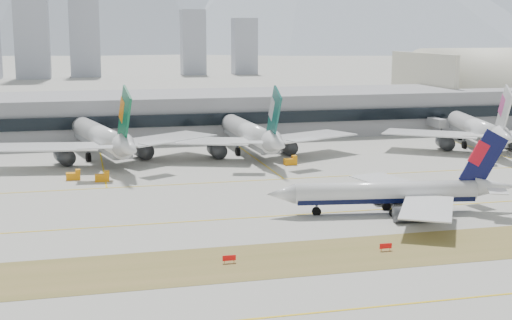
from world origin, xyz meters
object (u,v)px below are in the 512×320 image
object	(u,v)px
terminal	(167,114)
taxiing_airliner	(395,193)
widebody_eva	(103,139)
widebody_china_air	(478,130)
widebody_cathay	(251,135)

from	to	relation	value
terminal	taxiing_airliner	bearing A→B (deg)	-75.43
widebody_eva	widebody_china_air	bearing A→B (deg)	-105.87
taxiing_airliner	terminal	distance (m)	127.32
widebody_cathay	terminal	bearing A→B (deg)	19.45
widebody_eva	terminal	distance (m)	53.42
taxiing_airliner	widebody_china_air	bearing A→B (deg)	-123.18
widebody_cathay	terminal	size ratio (longest dim) A/B	0.23
widebody_cathay	widebody_china_air	bearing A→B (deg)	-96.88
widebody_eva	widebody_china_air	xyz separation A→B (m)	(116.60, -6.98, -0.38)
widebody_cathay	taxiing_airliner	bearing A→B (deg)	-172.73
widebody_eva	terminal	size ratio (longest dim) A/B	0.23
taxiing_airliner	widebody_eva	world-z (taller)	widebody_eva
widebody_china_air	terminal	xyz separation A→B (m)	(-92.21, 54.49, 1.50)
widebody_eva	taxiing_airliner	bearing A→B (deg)	-155.76
taxiing_airliner	terminal	xyz separation A→B (m)	(-32.01, 123.19, 3.27)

